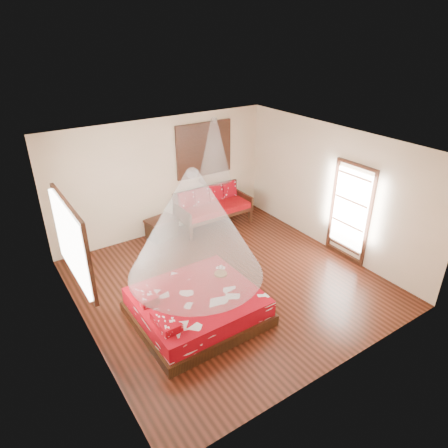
{
  "coord_description": "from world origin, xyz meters",
  "views": [
    {
      "loc": [
        -3.74,
        -5.49,
        4.68
      ],
      "look_at": [
        0.12,
        0.31,
        1.15
      ],
      "focal_mm": 32.0,
      "sensor_mm": 36.0,
      "label": 1
    }
  ],
  "objects": [
    {
      "name": "daybed",
      "position": [
        1.13,
        2.39,
        0.52
      ],
      "size": [
        1.89,
        0.84,
        0.97
      ],
      "color": "black",
      "rests_on": "floor"
    },
    {
      "name": "window_left",
      "position": [
        -2.71,
        0.2,
        1.7
      ],
      "size": [
        0.1,
        1.74,
        1.34
      ],
      "color": "black",
      "rests_on": "wall_left"
    },
    {
      "name": "bed",
      "position": [
        -1.07,
        -0.6,
        0.25
      ],
      "size": [
        2.12,
        1.92,
        0.64
      ],
      "rotation": [
        0.0,
        0.0,
        0.01
      ],
      "color": "black",
      "rests_on": "floor"
    },
    {
      "name": "mosquito_net_main",
      "position": [
        -1.05,
        -0.6,
        1.85
      ],
      "size": [
        2.23,
        2.23,
        1.8
      ],
      "primitive_type": "cone",
      "color": "white",
      "rests_on": "ceiling"
    },
    {
      "name": "wine_tray",
      "position": [
        -0.37,
        -0.31,
        0.55
      ],
      "size": [
        0.24,
        0.24,
        0.2
      ],
      "rotation": [
        0.0,
        0.0,
        0.12
      ],
      "color": "brown",
      "rests_on": "bed"
    },
    {
      "name": "shutter_panel",
      "position": [
        1.13,
        2.72,
        1.9
      ],
      "size": [
        1.52,
        0.06,
        1.32
      ],
      "color": "black",
      "rests_on": "wall_back"
    },
    {
      "name": "room",
      "position": [
        0.0,
        0.0,
        1.4
      ],
      "size": [
        5.54,
        5.54,
        2.84
      ],
      "color": "black",
      "rests_on": "ground"
    },
    {
      "name": "mosquito_net_daybed",
      "position": [
        1.13,
        2.25,
        2.0
      ],
      "size": [
        0.8,
        0.8,
        1.5
      ],
      "primitive_type": "cone",
      "color": "white",
      "rests_on": "ceiling"
    },
    {
      "name": "glazed_door",
      "position": [
        2.72,
        -0.6,
        1.07
      ],
      "size": [
        0.08,
        1.02,
        2.16
      ],
      "color": "black",
      "rests_on": "floor"
    },
    {
      "name": "storage_chest",
      "position": [
        -0.26,
        2.45,
        0.25
      ],
      "size": [
        0.78,
        0.63,
        0.49
      ],
      "rotation": [
        0.0,
        0.0,
        0.17
      ],
      "color": "black",
      "rests_on": "floor"
    }
  ]
}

